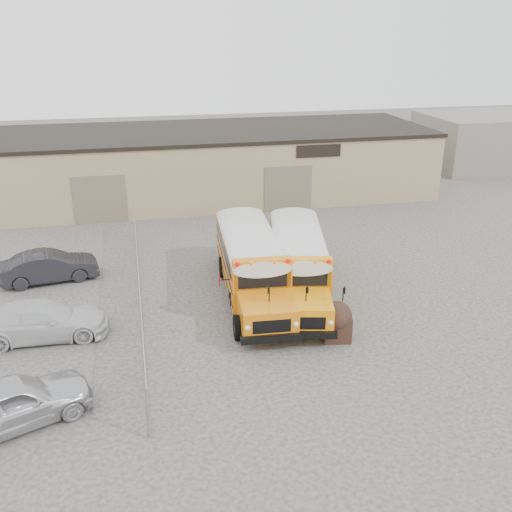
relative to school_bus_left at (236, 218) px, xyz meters
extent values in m
plane|color=#34322F|center=(0.58, -9.14, -1.66)|extent=(120.00, 120.00, 0.00)
cube|color=#99855E|center=(0.58, 10.86, 0.59)|extent=(30.00, 10.00, 4.50)
cube|color=black|center=(0.58, 10.86, 2.89)|extent=(30.20, 10.20, 0.25)
cube|color=black|center=(6.58, 5.84, 2.24)|extent=(3.00, 0.08, 0.80)
cube|color=brown|center=(-7.42, 5.84, -0.16)|extent=(3.20, 0.08, 3.00)
cube|color=brown|center=(4.58, 5.84, -0.16)|extent=(3.20, 0.08, 3.00)
cylinder|color=#979AA0|center=(-5.42, -15.14, -0.76)|extent=(0.07, 0.07, 1.80)
cylinder|color=#979AA0|center=(-5.42, -12.14, -0.76)|extent=(0.07, 0.07, 1.80)
cylinder|color=#979AA0|center=(-5.42, -9.14, -0.76)|extent=(0.07, 0.07, 1.80)
cylinder|color=#979AA0|center=(-5.42, -6.14, -0.76)|extent=(0.07, 0.07, 1.80)
cylinder|color=#979AA0|center=(-5.42, -3.14, -0.76)|extent=(0.07, 0.07, 1.80)
cylinder|color=#979AA0|center=(-5.42, -0.14, -0.76)|extent=(0.07, 0.07, 1.80)
cylinder|color=#979AA0|center=(-5.42, 2.86, -0.76)|extent=(0.07, 0.07, 1.80)
cylinder|color=#979AA0|center=(-5.42, -6.14, 0.12)|extent=(0.05, 18.00, 0.05)
cylinder|color=#979AA0|center=(-5.42, -6.14, -1.61)|extent=(0.05, 18.00, 0.05)
cube|color=#979AA0|center=(-5.42, -6.14, -0.76)|extent=(0.02, 18.00, 1.70)
cube|color=gray|center=(24.58, 14.86, 0.54)|extent=(10.00, 8.00, 4.40)
cube|color=orange|center=(0.03, 0.42, -0.17)|extent=(2.88, 7.49, 1.98)
cube|color=orange|center=(-0.28, -4.31, -0.60)|extent=(2.26, 2.26, 1.11)
cube|color=black|center=(-0.21, -3.23, 0.39)|extent=(1.98, 0.18, 0.73)
cube|color=silver|center=(0.03, 0.42, 0.97)|extent=(2.89, 7.57, 0.39)
cube|color=orange|center=(-0.19, -3.01, 1.00)|extent=(2.40, 0.63, 0.35)
sphere|color=#E50705|center=(-1.22, -3.16, 1.11)|extent=(0.19, 0.19, 0.19)
sphere|color=#E50705|center=(0.81, -3.29, 1.11)|extent=(0.19, 0.19, 0.19)
sphere|color=orange|center=(-0.66, -3.20, 1.11)|extent=(0.19, 0.19, 0.19)
sphere|color=orange|center=(0.25, -3.26, 1.11)|extent=(0.19, 0.19, 0.19)
cube|color=black|center=(-0.35, -5.45, -1.04)|extent=(2.38, 0.36, 0.27)
cube|color=black|center=(0.27, 4.15, -1.04)|extent=(2.38, 0.34, 0.27)
cube|color=black|center=(0.03, 0.42, -0.24)|extent=(2.91, 7.35, 0.06)
cube|color=black|center=(0.05, 0.71, 0.39)|extent=(2.84, 6.34, 0.60)
cylinder|color=black|center=(-1.42, -4.13, -1.16)|extent=(0.33, 1.02, 1.01)
cylinder|color=black|center=(0.88, -4.28, -1.16)|extent=(0.33, 1.02, 1.01)
cylinder|color=black|center=(-1.03, 1.97, -1.16)|extent=(0.33, 1.02, 1.01)
cylinder|color=black|center=(1.27, 1.82, -1.16)|extent=(0.33, 1.02, 1.01)
cylinder|color=#BF0505|center=(-1.78, -1.98, -0.05)|extent=(0.06, 0.54, 0.54)
cube|color=orange|center=(3.10, -0.09, -0.20)|extent=(3.86, 7.52, 1.94)
cube|color=orange|center=(2.10, -4.61, -0.63)|extent=(2.48, 2.48, 1.09)
cube|color=black|center=(2.33, -3.58, 0.34)|extent=(1.90, 0.48, 0.71)
cube|color=silver|center=(3.10, -0.09, 0.91)|extent=(3.88, 7.60, 0.38)
cube|color=orange|center=(2.38, -3.37, 0.94)|extent=(2.36, 0.96, 0.34)
sphere|color=#E50705|center=(1.36, -3.36, 1.05)|extent=(0.19, 0.19, 0.19)
sphere|color=#E50705|center=(3.30, -3.79, 1.05)|extent=(0.19, 0.19, 0.19)
sphere|color=orange|center=(1.89, -3.48, 1.05)|extent=(0.19, 0.19, 0.19)
sphere|color=orange|center=(2.77, -3.68, 1.05)|extent=(0.19, 0.19, 0.19)
cube|color=black|center=(1.86, -5.70, -1.06)|extent=(2.31, 0.71, 0.26)
cube|color=black|center=(3.90, 3.47, -1.06)|extent=(2.30, 0.69, 0.26)
cube|color=black|center=(3.10, -0.09, -0.27)|extent=(3.87, 7.39, 0.06)
cube|color=black|center=(3.17, 0.19, 0.34)|extent=(3.65, 6.42, 0.59)
cylinder|color=black|center=(1.03, -4.27, -1.17)|extent=(0.47, 1.02, 0.98)
cylinder|color=black|center=(3.22, -4.75, -1.17)|extent=(0.47, 1.02, 0.98)
cylinder|color=black|center=(2.32, 1.56, -1.17)|extent=(0.47, 1.02, 0.98)
cylinder|color=black|center=(4.51, 1.07, -1.17)|extent=(0.47, 1.02, 0.98)
cylinder|color=#BF0505|center=(1.00, -2.14, -0.08)|extent=(0.14, 0.52, 0.53)
cube|color=black|center=(1.99, -10.76, -1.13)|extent=(1.20, 1.11, 1.06)
sphere|color=black|center=(1.99, -10.76, -0.65)|extent=(1.17, 1.17, 1.17)
imported|color=silver|center=(-9.49, -13.58, -0.85)|extent=(5.13, 3.59, 1.62)
imported|color=silver|center=(-9.27, -8.14, -0.92)|extent=(5.13, 2.12, 1.48)
imported|color=black|center=(-9.58, -2.59, -0.92)|extent=(4.68, 2.25, 1.48)
camera|label=1|loc=(-5.29, -29.24, 9.82)|focal=40.00mm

